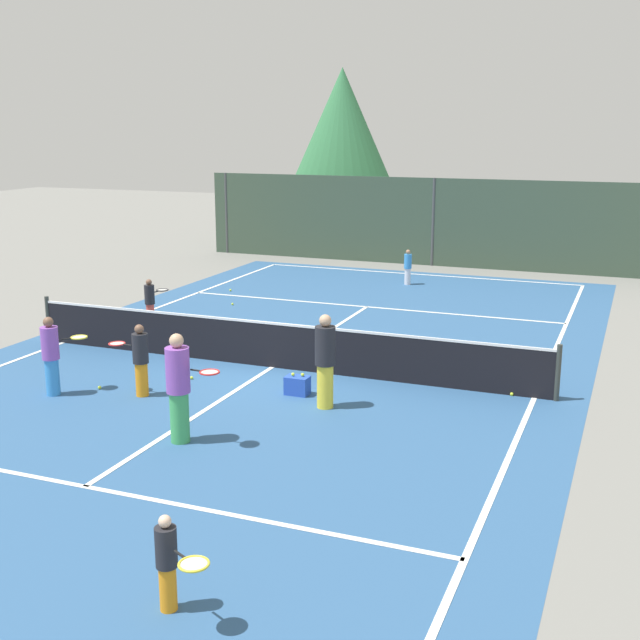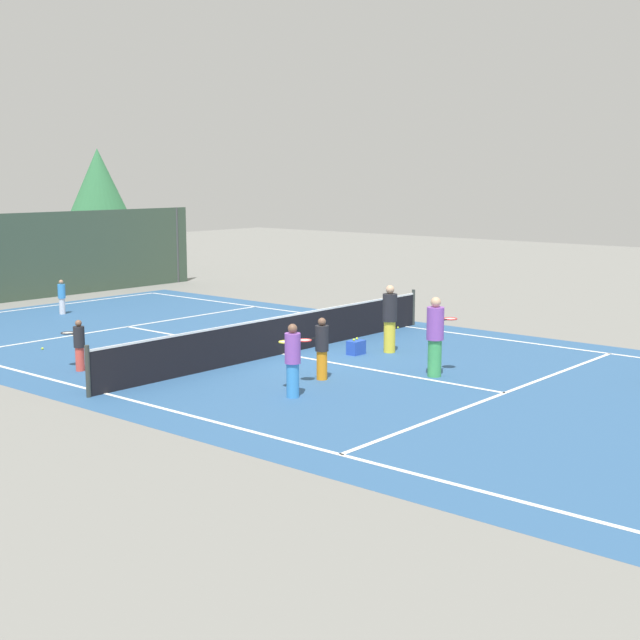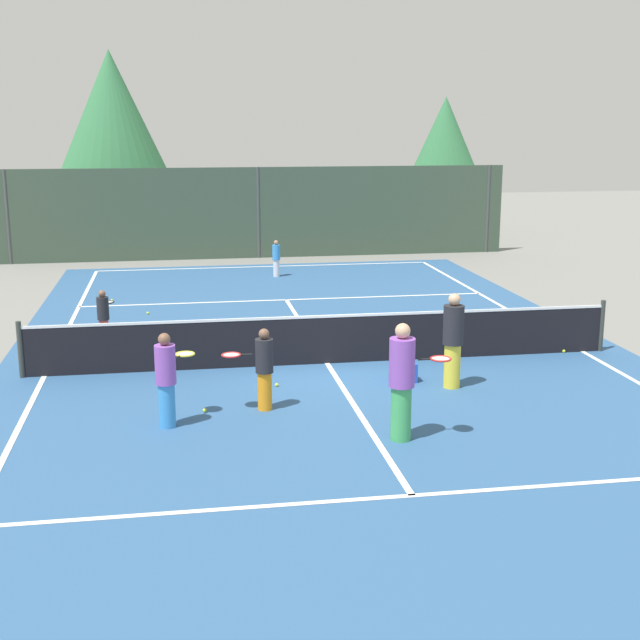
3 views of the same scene
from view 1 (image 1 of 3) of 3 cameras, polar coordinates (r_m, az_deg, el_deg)
The scene contains 19 objects.
ground_plane at distance 17.58m, azimuth -3.34°, elevation -3.32°, with size 80.00×80.00×0.00m, color slate.
court_surface at distance 17.58m, azimuth -3.34°, elevation -3.31°, with size 13.00×25.00×0.01m.
tennis_net at distance 17.44m, azimuth -3.36°, elevation -1.71°, with size 11.90×0.10×1.10m.
perimeter_fence at distance 30.30m, azimuth 7.90°, elevation 6.77°, with size 18.00×0.12×3.20m.
tree_1 at distance 35.84m, azimuth 1.56°, elevation 13.13°, with size 4.62×4.62×7.43m.
player_0 at distance 21.54m, azimuth -11.74°, elevation 1.30°, with size 0.36×0.84×1.21m.
player_1 at distance 9.13m, azimuth -10.52°, elevation -16.27°, with size 0.81×0.56×1.11m.
player_2 at distance 13.44m, azimuth -9.82°, elevation -4.62°, with size 0.96×0.39×1.83m.
player_3 at distance 14.86m, azimuth 0.36°, elevation -2.84°, with size 0.38×0.38×1.76m.
player_4 at distance 16.41m, azimuth -18.23°, elevation -2.33°, with size 0.71×0.86×1.54m.
player_5 at distance 15.93m, azimuth -12.46°, elevation -2.68°, with size 0.88×0.36×1.41m.
player_6 at distance 26.66m, azimuth 6.15°, elevation 3.71°, with size 0.24×0.24×1.15m.
ball_crate at distance 15.79m, azimuth -1.59°, elevation -4.58°, with size 0.45×0.30×0.43m.
tennis_ball_0 at distance 16.71m, azimuth -15.13°, elevation -4.57°, with size 0.07×0.07×0.07m, color #CCE533.
tennis_ball_1 at distance 25.69m, azimuth -6.27°, elevation 2.09°, with size 0.07×0.07×0.07m, color #CCE533.
tennis_ball_2 at distance 16.17m, azimuth 13.23°, elevation -5.06°, with size 0.07×0.07×0.07m, color #CCE533.
tennis_ball_3 at distance 16.94m, azimuth -8.95°, elevation -4.00°, with size 0.07×0.07×0.07m, color #CCE533.
tennis_ball_4 at distance 17.50m, azimuth 9.06°, elevation -3.44°, with size 0.07×0.07×0.07m, color #CCE533.
tennis_ball_5 at distance 23.69m, azimuth -6.13°, elevation 1.12°, with size 0.07×0.07×0.07m, color #CCE533.
Camera 1 is at (7.14, -15.24, 5.08)m, focal length 45.85 mm.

